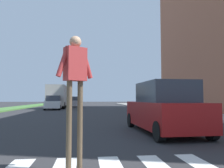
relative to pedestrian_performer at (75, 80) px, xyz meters
The scene contains 7 objects.
ground_plane 21.83m from the pedestrian_performer, 90.52° to the left, with size 140.00×140.00×0.00m, color #2D2D30.
sidewalk_right 21.81m from the pedestrian_performer, 65.31° to the left, with size 3.00×64.00×0.15m, color #9E9991.
pedestrian_performer is the anchor object (origin of this frame).
suv_crossing 5.44m from the pedestrian_performer, 53.12° to the left, with size 2.10×4.66×1.97m.
sedan_midblock 23.78m from the pedestrian_performer, 99.01° to the left, with size 2.07×4.56×1.69m.
sedan_distant 32.18m from the pedestrian_performer, 92.61° to the left, with size 1.85×4.38×1.65m.
truck_box_delivery 27.11m from the pedestrian_performer, 97.85° to the left, with size 2.40×6.20×3.10m.
Camera 1 is at (0.41, 4.12, 1.32)m, focal length 35.49 mm.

